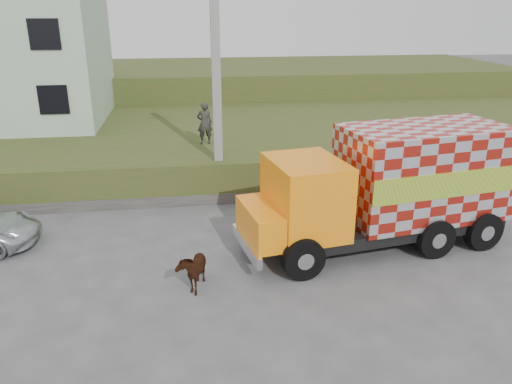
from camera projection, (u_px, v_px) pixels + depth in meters
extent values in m
plane|color=#474749|center=(266.00, 253.00, 14.47)|extent=(120.00, 120.00, 0.00)
cube|color=#2E4B19|center=(232.00, 142.00, 23.49)|extent=(40.00, 12.00, 1.50)
cube|color=#2E4B19|center=(214.00, 88.00, 34.37)|extent=(40.00, 12.00, 3.00)
cube|color=#595651|center=(193.00, 199.00, 18.03)|extent=(16.00, 0.50, 0.40)
cube|color=gray|center=(217.00, 90.00, 17.22)|extent=(0.30, 0.30, 8.00)
cube|color=black|center=(381.00, 223.00, 14.81)|extent=(7.29, 3.37, 0.36)
cube|color=orange|center=(305.00, 196.00, 13.71)|extent=(2.22, 2.64, 2.06)
cube|color=orange|center=(264.00, 222.00, 13.59)|extent=(1.37, 2.31, 0.93)
cube|color=silver|center=(423.00, 171.00, 14.64)|extent=(5.08, 3.21, 2.68)
cube|color=yellow|center=(451.00, 185.00, 13.51)|extent=(4.69, 0.80, 0.72)
cube|color=yellow|center=(399.00, 160.00, 15.77)|extent=(4.69, 0.80, 0.72)
cube|color=silver|center=(246.00, 245.00, 13.66)|extent=(0.53, 2.37, 0.31)
cylinder|color=black|center=(303.00, 259.00, 12.94)|extent=(1.18, 0.54, 1.14)
cylinder|color=black|center=(273.00, 223.00, 15.06)|extent=(1.18, 0.54, 1.14)
cylinder|color=black|center=(435.00, 238.00, 14.08)|extent=(1.18, 0.54, 1.14)
cylinder|color=black|center=(390.00, 208.00, 16.20)|extent=(1.18, 0.54, 1.14)
cylinder|color=black|center=(483.00, 231.00, 14.54)|extent=(1.18, 0.54, 1.14)
cylinder|color=black|center=(433.00, 203.00, 16.67)|extent=(1.18, 0.54, 1.14)
imported|color=#361A0D|center=(193.00, 268.00, 12.54)|extent=(0.87, 1.36, 1.06)
imported|color=#292724|center=(205.00, 123.00, 19.97)|extent=(0.64, 0.45, 1.69)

